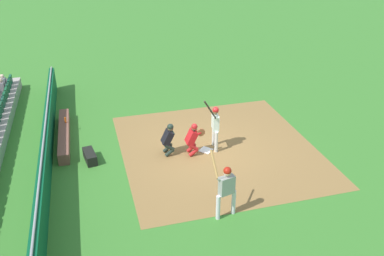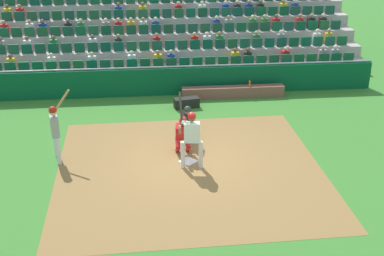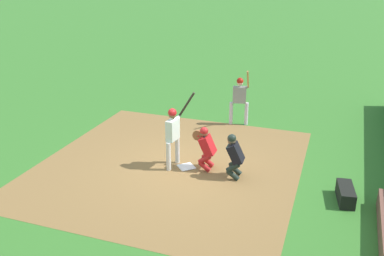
{
  "view_description": "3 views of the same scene",
  "coord_description": "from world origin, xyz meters",
  "px_view_note": "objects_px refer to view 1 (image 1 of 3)",
  "views": [
    {
      "loc": [
        13.55,
        -4.06,
        8.31
      ],
      "look_at": [
        -0.42,
        -0.45,
        0.83
      ],
      "focal_mm": 39.73,
      "sensor_mm": 36.0,
      "label": 1
    },
    {
      "loc": [
        1.25,
        13.65,
        7.29
      ],
      "look_at": [
        -0.13,
        -0.17,
        1.03
      ],
      "focal_mm": 48.16,
      "sensor_mm": 36.0,
      "label": 2
    },
    {
      "loc": [
        -10.27,
        -4.02,
        5.54
      ],
      "look_at": [
        0.23,
        -0.09,
        1.15
      ],
      "focal_mm": 39.9,
      "sensor_mm": 36.0,
      "label": 3
    }
  ],
  "objects_px": {
    "catcher_crouching": "(193,137)",
    "batter_at_plate": "(215,123)",
    "dugout_bench": "(64,135)",
    "equipment_duffel_bag": "(90,156)",
    "home_plate_marker": "(206,150)",
    "water_bottle_on_bench": "(65,120)",
    "on_deck_batter": "(226,186)",
    "home_plate_umpire": "(169,138)"
  },
  "relations": [
    {
      "from": "catcher_crouching",
      "to": "batter_at_plate",
      "type": "bearing_deg",
      "value": 101.22
    },
    {
      "from": "dugout_bench",
      "to": "equipment_duffel_bag",
      "type": "bearing_deg",
      "value": 25.64
    },
    {
      "from": "home_plate_marker",
      "to": "catcher_crouching",
      "type": "bearing_deg",
      "value": -77.84
    },
    {
      "from": "batter_at_plate",
      "to": "water_bottle_on_bench",
      "type": "distance_m",
      "value": 6.27
    },
    {
      "from": "batter_at_plate",
      "to": "on_deck_batter",
      "type": "relative_size",
      "value": 1.04
    },
    {
      "from": "batter_at_plate",
      "to": "water_bottle_on_bench",
      "type": "height_order",
      "value": "batter_at_plate"
    },
    {
      "from": "batter_at_plate",
      "to": "equipment_duffel_bag",
      "type": "distance_m",
      "value": 4.81
    },
    {
      "from": "water_bottle_on_bench",
      "to": "batter_at_plate",
      "type": "bearing_deg",
      "value": 62.8
    },
    {
      "from": "dugout_bench",
      "to": "equipment_duffel_bag",
      "type": "distance_m",
      "value": 2.15
    },
    {
      "from": "home_plate_umpire",
      "to": "on_deck_batter",
      "type": "distance_m",
      "value": 4.13
    },
    {
      "from": "home_plate_marker",
      "to": "batter_at_plate",
      "type": "bearing_deg",
      "value": 99.78
    },
    {
      "from": "catcher_crouching",
      "to": "water_bottle_on_bench",
      "type": "relative_size",
      "value": 5.36
    },
    {
      "from": "home_plate_umpire",
      "to": "equipment_duffel_bag",
      "type": "relative_size",
      "value": 1.36
    },
    {
      "from": "home_plate_marker",
      "to": "batter_at_plate",
      "type": "height_order",
      "value": "batter_at_plate"
    },
    {
      "from": "dugout_bench",
      "to": "on_deck_batter",
      "type": "relative_size",
      "value": 1.91
    },
    {
      "from": "batter_at_plate",
      "to": "water_bottle_on_bench",
      "type": "xyz_separation_m",
      "value": [
        -2.86,
        -5.56,
        -0.54
      ]
    },
    {
      "from": "home_plate_umpire",
      "to": "on_deck_batter",
      "type": "height_order",
      "value": "on_deck_batter"
    },
    {
      "from": "equipment_duffel_bag",
      "to": "on_deck_batter",
      "type": "height_order",
      "value": "on_deck_batter"
    },
    {
      "from": "catcher_crouching",
      "to": "equipment_duffel_bag",
      "type": "bearing_deg",
      "value": -96.92
    },
    {
      "from": "dugout_bench",
      "to": "home_plate_umpire",
      "type": "bearing_deg",
      "value": 60.59
    },
    {
      "from": "home_plate_umpire",
      "to": "dugout_bench",
      "type": "bearing_deg",
      "value": -119.41
    },
    {
      "from": "home_plate_umpire",
      "to": "dugout_bench",
      "type": "relative_size",
      "value": 0.31
    },
    {
      "from": "on_deck_batter",
      "to": "batter_at_plate",
      "type": "bearing_deg",
      "value": 167.28
    },
    {
      "from": "home_plate_umpire",
      "to": "dugout_bench",
      "type": "distance_m",
      "value": 4.44
    },
    {
      "from": "home_plate_marker",
      "to": "water_bottle_on_bench",
      "type": "height_order",
      "value": "water_bottle_on_bench"
    },
    {
      "from": "dugout_bench",
      "to": "water_bottle_on_bench",
      "type": "height_order",
      "value": "water_bottle_on_bench"
    },
    {
      "from": "water_bottle_on_bench",
      "to": "on_deck_batter",
      "type": "bearing_deg",
      "value": 34.36
    },
    {
      "from": "home_plate_marker",
      "to": "dugout_bench",
      "type": "xyz_separation_m",
      "value": [
        -2.28,
        -5.28,
        0.2
      ]
    },
    {
      "from": "batter_at_plate",
      "to": "on_deck_batter",
      "type": "distance_m",
      "value": 4.06
    },
    {
      "from": "dugout_bench",
      "to": "equipment_duffel_bag",
      "type": "height_order",
      "value": "dugout_bench"
    },
    {
      "from": "home_plate_umpire",
      "to": "home_plate_marker",
      "type": "bearing_deg",
      "value": 85.64
    },
    {
      "from": "home_plate_umpire",
      "to": "equipment_duffel_bag",
      "type": "distance_m",
      "value": 2.97
    },
    {
      "from": "batter_at_plate",
      "to": "catcher_crouching",
      "type": "xyz_separation_m",
      "value": [
        0.18,
        -0.91,
        -0.38
      ]
    },
    {
      "from": "batter_at_plate",
      "to": "equipment_duffel_bag",
      "type": "xyz_separation_m",
      "value": [
        -0.28,
        -4.71,
        -0.91
      ]
    },
    {
      "from": "home_plate_marker",
      "to": "home_plate_umpire",
      "type": "relative_size",
      "value": 0.34
    },
    {
      "from": "batter_at_plate",
      "to": "catcher_crouching",
      "type": "height_order",
      "value": "batter_at_plate"
    },
    {
      "from": "batter_at_plate",
      "to": "home_plate_umpire",
      "type": "xyz_separation_m",
      "value": [
        -0.05,
        -1.8,
        -0.4
      ]
    },
    {
      "from": "catcher_crouching",
      "to": "on_deck_batter",
      "type": "height_order",
      "value": "on_deck_batter"
    },
    {
      "from": "batter_at_plate",
      "to": "home_plate_umpire",
      "type": "height_order",
      "value": "batter_at_plate"
    },
    {
      "from": "home_plate_umpire",
      "to": "water_bottle_on_bench",
      "type": "distance_m",
      "value": 4.7
    },
    {
      "from": "home_plate_marker",
      "to": "equipment_duffel_bag",
      "type": "relative_size",
      "value": 0.47
    },
    {
      "from": "home_plate_marker",
      "to": "dugout_bench",
      "type": "distance_m",
      "value": 5.75
    }
  ]
}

